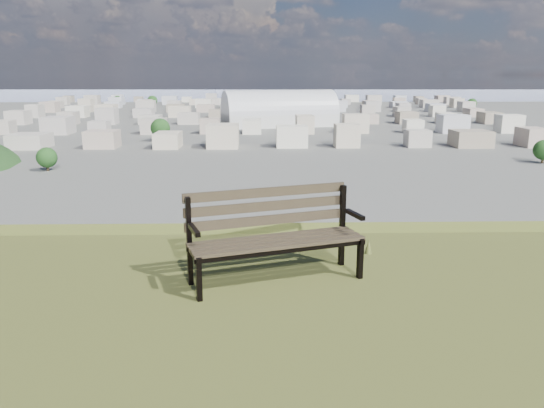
{
  "coord_description": "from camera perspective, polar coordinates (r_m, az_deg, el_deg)",
  "views": [
    {
      "loc": [
        1.16,
        -2.51,
        26.98
      ],
      "look_at": [
        1.33,
        4.39,
        25.3
      ],
      "focal_mm": 35.0,
      "sensor_mm": 36.0,
      "label": 1
    }
  ],
  "objects": [
    {
      "name": "city_trees",
      "position": [
        323.44,
        -6.35,
        9.71
      ],
      "size": [
        406.52,
        387.2,
        9.98
      ],
      "color": "#352A1A",
      "rests_on": "ground"
    },
    {
      "name": "bay_water",
      "position": [
        902.91,
        -1.48,
        12.0
      ],
      "size": [
        2400.0,
        700.0,
        0.12
      ],
      "primitive_type": "cube",
      "color": "gray",
      "rests_on": "ground"
    },
    {
      "name": "far_hills",
      "position": [
        1406.8,
        -4.02,
        13.63
      ],
      "size": [
        2050.0,
        340.0,
        60.0
      ],
      "color": "#9399B6",
      "rests_on": "ground"
    },
    {
      "name": "arena",
      "position": [
        289.97,
        0.78,
        9.56
      ],
      "size": [
        64.14,
        39.48,
        25.21
      ],
      "rotation": [
        0.0,
        0.0,
        0.26
      ],
      "color": "silver",
      "rests_on": "ground"
    },
    {
      "name": "park_bench",
      "position": [
        5.2,
        0.17,
        -2.82
      ],
      "size": [
        1.78,
        1.05,
        0.89
      ],
      "rotation": [
        0.0,
        0.0,
        0.32
      ],
      "color": "#3B3222",
      "rests_on": "hilltop_mesa"
    },
    {
      "name": "city_blocks",
      "position": [
        397.65,
        -1.57,
        10.33
      ],
      "size": [
        395.0,
        361.0,
        7.0
      ],
      "color": "#BFB5A7",
      "rests_on": "ground"
    }
  ]
}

